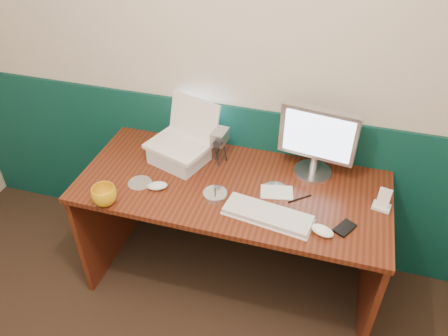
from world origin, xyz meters
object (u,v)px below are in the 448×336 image
(mug, at_px, (104,196))
(camcorder, at_px, (220,148))
(desk, at_px, (231,235))
(monitor, at_px, (317,143))
(laptop, at_px, (177,127))
(keyboard, at_px, (268,215))

(mug, distance_m, camcorder, 0.65)
(desk, bearing_deg, monitor, 29.36)
(desk, relative_size, laptop, 5.10)
(monitor, height_order, keyboard, monitor)
(laptop, bearing_deg, desk, -0.77)
(desk, height_order, mug, mug)
(keyboard, bearing_deg, desk, 149.06)
(monitor, relative_size, camcorder, 2.07)
(desk, relative_size, camcorder, 8.51)
(desk, relative_size, monitor, 4.11)
(desk, height_order, monitor, monitor)
(desk, height_order, keyboard, keyboard)
(laptop, height_order, camcorder, laptop)
(mug, xyz_separation_m, camcorder, (0.44, 0.48, 0.05))
(laptop, relative_size, keyboard, 0.75)
(monitor, xyz_separation_m, camcorder, (-0.50, -0.04, -0.10))
(laptop, bearing_deg, camcorder, 32.84)
(laptop, distance_m, keyboard, 0.67)
(keyboard, bearing_deg, mug, -162.51)
(desk, distance_m, monitor, 0.72)
(camcorder, bearing_deg, keyboard, -39.61)
(desk, distance_m, mug, 0.77)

